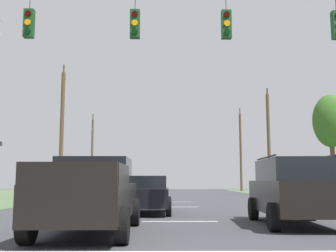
{
  "coord_description": "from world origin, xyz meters",
  "views": [
    {
      "loc": [
        -0.58,
        -5.66,
        1.34
      ],
      "look_at": [
        -0.38,
        8.86,
        3.24
      ],
      "focal_mm": 44.46,
      "sensor_mm": 36.0,
      "label": 1
    }
  ],
  "objects_px": {
    "overhead_signal_span": "(182,82)",
    "pickup_truck": "(91,195)",
    "suv_black": "(294,190)",
    "tree_roadside_right": "(331,122)",
    "distant_car_oncoming": "(147,194)",
    "utility_pole_far_right": "(269,143)",
    "utility_pole_distant_left": "(92,152)",
    "utility_pole_near_left": "(241,151)",
    "utility_pole_distant_right": "(62,131)"
  },
  "relations": [
    {
      "from": "overhead_signal_span",
      "to": "utility_pole_near_left",
      "type": "bearing_deg",
      "value": 76.7
    },
    {
      "from": "overhead_signal_span",
      "to": "distant_car_oncoming",
      "type": "distance_m",
      "value": 5.72
    },
    {
      "from": "utility_pole_near_left",
      "to": "utility_pole_distant_right",
      "type": "distance_m",
      "value": 24.75
    },
    {
      "from": "utility_pole_distant_left",
      "to": "tree_roadside_right",
      "type": "distance_m",
      "value": 29.07
    },
    {
      "from": "suv_black",
      "to": "utility_pole_distant_right",
      "type": "relative_size",
      "value": 0.43
    },
    {
      "from": "pickup_truck",
      "to": "distant_car_oncoming",
      "type": "height_order",
      "value": "pickup_truck"
    },
    {
      "from": "utility_pole_near_left",
      "to": "utility_pole_distant_right",
      "type": "relative_size",
      "value": 0.91
    },
    {
      "from": "pickup_truck",
      "to": "utility_pole_far_right",
      "type": "relative_size",
      "value": 0.56
    },
    {
      "from": "distant_car_oncoming",
      "to": "utility_pole_near_left",
      "type": "bearing_deg",
      "value": 73.23
    },
    {
      "from": "distant_car_oncoming",
      "to": "utility_pole_far_right",
      "type": "relative_size",
      "value": 0.45
    },
    {
      "from": "pickup_truck",
      "to": "utility_pole_distant_right",
      "type": "height_order",
      "value": "utility_pole_distant_right"
    },
    {
      "from": "overhead_signal_span",
      "to": "utility_pole_distant_left",
      "type": "relative_size",
      "value": 1.85
    },
    {
      "from": "pickup_truck",
      "to": "utility_pole_distant_left",
      "type": "relative_size",
      "value": 0.56
    },
    {
      "from": "utility_pole_near_left",
      "to": "utility_pole_distant_left",
      "type": "bearing_deg",
      "value": -178.49
    },
    {
      "from": "pickup_truck",
      "to": "utility_pole_near_left",
      "type": "distance_m",
      "value": 43.08
    },
    {
      "from": "utility_pole_far_right",
      "to": "overhead_signal_span",
      "type": "bearing_deg",
      "value": -110.54
    },
    {
      "from": "utility_pole_distant_left",
      "to": "utility_pole_distant_right",
      "type": "bearing_deg",
      "value": -89.98
    },
    {
      "from": "suv_black",
      "to": "utility_pole_near_left",
      "type": "relative_size",
      "value": 0.47
    },
    {
      "from": "utility_pole_far_right",
      "to": "utility_pole_distant_right",
      "type": "height_order",
      "value": "utility_pole_distant_right"
    },
    {
      "from": "pickup_truck",
      "to": "utility_pole_distant_left",
      "type": "bearing_deg",
      "value": 99.6
    },
    {
      "from": "utility_pole_near_left",
      "to": "overhead_signal_span",
      "type": "bearing_deg",
      "value": -103.3
    },
    {
      "from": "suv_black",
      "to": "utility_pole_distant_left",
      "type": "distance_m",
      "value": 41.17
    },
    {
      "from": "pickup_truck",
      "to": "utility_pole_distant_right",
      "type": "relative_size",
      "value": 0.47
    },
    {
      "from": "suv_black",
      "to": "distant_car_oncoming",
      "type": "height_order",
      "value": "suv_black"
    },
    {
      "from": "overhead_signal_span",
      "to": "tree_roadside_right",
      "type": "xyz_separation_m",
      "value": [
        13.03,
        20.09,
        1.58
      ]
    },
    {
      "from": "utility_pole_far_right",
      "to": "utility_pole_distant_left",
      "type": "relative_size",
      "value": 1.0
    },
    {
      "from": "utility_pole_near_left",
      "to": "tree_roadside_right",
      "type": "height_order",
      "value": "utility_pole_near_left"
    },
    {
      "from": "overhead_signal_span",
      "to": "pickup_truck",
      "type": "xyz_separation_m",
      "value": [
        -2.48,
        -2.2,
        -3.52
      ]
    },
    {
      "from": "pickup_truck",
      "to": "utility_pole_far_right",
      "type": "xyz_separation_m",
      "value": [
        11.26,
        25.63,
        3.7
      ]
    },
    {
      "from": "suv_black",
      "to": "tree_roadside_right",
      "type": "xyz_separation_m",
      "value": [
        9.67,
        20.5,
        5.01
      ]
    },
    {
      "from": "overhead_signal_span",
      "to": "utility_pole_distant_right",
      "type": "bearing_deg",
      "value": 112.39
    },
    {
      "from": "utility_pole_near_left",
      "to": "pickup_truck",
      "type": "bearing_deg",
      "value": -105.84
    },
    {
      "from": "distant_car_oncoming",
      "to": "utility_pole_far_right",
      "type": "bearing_deg",
      "value": 62.41
    },
    {
      "from": "utility_pole_near_left",
      "to": "tree_roadside_right",
      "type": "bearing_deg",
      "value": -78.66
    },
    {
      "from": "pickup_truck",
      "to": "suv_black",
      "type": "relative_size",
      "value": 1.11
    },
    {
      "from": "overhead_signal_span",
      "to": "pickup_truck",
      "type": "distance_m",
      "value": 4.83
    },
    {
      "from": "utility_pole_far_right",
      "to": "utility_pole_near_left",
      "type": "relative_size",
      "value": 0.91
    },
    {
      "from": "distant_car_oncoming",
      "to": "utility_pole_distant_left",
      "type": "bearing_deg",
      "value": 103.23
    },
    {
      "from": "overhead_signal_span",
      "to": "pickup_truck",
      "type": "relative_size",
      "value": 3.3
    },
    {
      "from": "utility_pole_far_right",
      "to": "tree_roadside_right",
      "type": "relative_size",
      "value": 1.16
    },
    {
      "from": "utility_pole_near_left",
      "to": "utility_pole_distant_left",
      "type": "relative_size",
      "value": 1.09
    },
    {
      "from": "utility_pole_far_right",
      "to": "tree_roadside_right",
      "type": "distance_m",
      "value": 5.59
    },
    {
      "from": "distant_car_oncoming",
      "to": "pickup_truck",
      "type": "bearing_deg",
      "value": -100.61
    },
    {
      "from": "utility_pole_far_right",
      "to": "utility_pole_distant_left",
      "type": "bearing_deg",
      "value": 140.18
    },
    {
      "from": "suv_black",
      "to": "utility_pole_far_right",
      "type": "relative_size",
      "value": 0.51
    },
    {
      "from": "utility_pole_far_right",
      "to": "utility_pole_distant_right",
      "type": "distance_m",
      "value": 18.19
    },
    {
      "from": "distant_car_oncoming",
      "to": "utility_pole_far_right",
      "type": "xyz_separation_m",
      "value": [
        10.07,
        19.26,
        3.87
      ]
    },
    {
      "from": "suv_black",
      "to": "utility_pole_near_left",
      "type": "bearing_deg",
      "value": 81.54
    },
    {
      "from": "suv_black",
      "to": "utility_pole_near_left",
      "type": "xyz_separation_m",
      "value": [
        5.87,
        39.47,
        4.0
      ]
    },
    {
      "from": "tree_roadside_right",
      "to": "utility_pole_far_right",
      "type": "bearing_deg",
      "value": 141.85
    }
  ]
}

